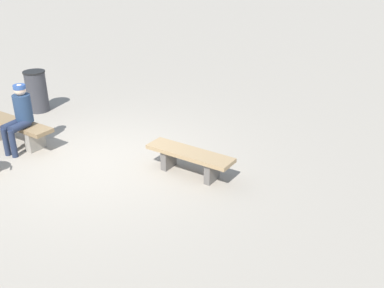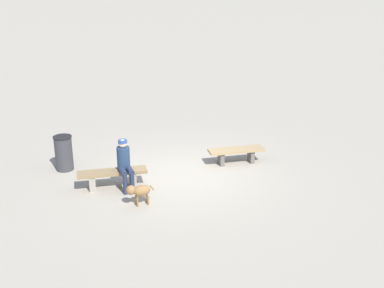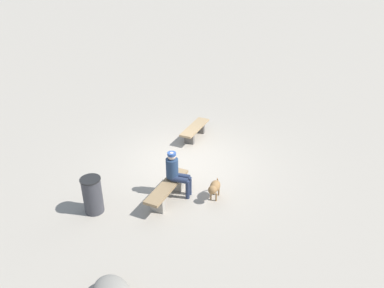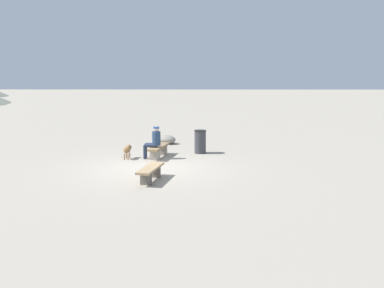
# 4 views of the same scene
# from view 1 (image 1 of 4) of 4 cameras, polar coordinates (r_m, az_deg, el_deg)

# --- Properties ---
(ground) EXTENTS (210.00, 210.00, 0.06)m
(ground) POSITION_cam_1_polar(r_m,az_deg,el_deg) (8.05, -12.35, -2.49)
(ground) COLOR #9E9384
(bench_left) EXTENTS (1.63, 0.72, 0.43)m
(bench_left) POSITION_cam_1_polar(r_m,az_deg,el_deg) (7.29, -0.32, -1.81)
(bench_left) COLOR #605B56
(bench_left) RESTS_ON ground
(bench_right) EXTENTS (1.79, 0.73, 0.46)m
(bench_right) POSITION_cam_1_polar(r_m,az_deg,el_deg) (9.12, -22.21, 1.92)
(bench_right) COLOR gray
(bench_right) RESTS_ON ground
(seated_person) EXTENTS (0.36, 0.67, 1.27)m
(seated_person) POSITION_cam_1_polar(r_m,az_deg,el_deg) (8.68, -21.95, 3.79)
(seated_person) COLOR navy
(seated_person) RESTS_ON ground
(trash_bin) EXTENTS (0.50, 0.50, 0.97)m
(trash_bin) POSITION_cam_1_polar(r_m,az_deg,el_deg) (10.76, -19.94, 6.61)
(trash_bin) COLOR #38383D
(trash_bin) RESTS_ON ground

